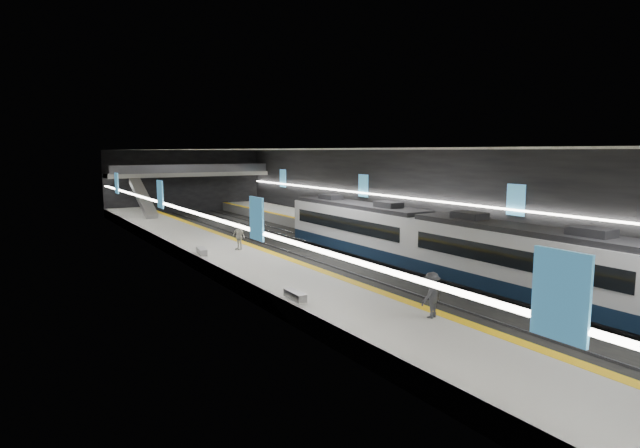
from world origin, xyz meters
TOP-DOWN VIEW (x-y plane):
  - ground at (0.00, 0.00)m, footprint 70.00×70.00m
  - ceiling at (0.00, 0.00)m, footprint 20.00×70.00m
  - wall_left at (-10.00, 0.00)m, footprint 0.04×70.00m
  - wall_right at (10.00, 0.00)m, footprint 0.04×70.00m
  - wall_back at (0.00, 35.00)m, footprint 20.00×0.04m
  - platform_left at (-7.50, 0.00)m, footprint 5.00×70.00m
  - tile_surface_left at (-7.50, 0.00)m, footprint 5.00×70.00m
  - tactile_strip_left at (-5.30, 0.00)m, footprint 0.60×70.00m
  - platform_right at (7.50, 0.00)m, footprint 5.00×70.00m
  - tile_surface_right at (7.50, 0.00)m, footprint 5.00×70.00m
  - tactile_strip_right at (5.30, 0.00)m, footprint 0.60×70.00m
  - rails at (-0.00, 0.00)m, footprint 6.52×70.00m
  - train at (2.50, -6.90)m, footprint 2.69×30.04m
  - ad_posters at (-0.00, 1.00)m, footprint 19.94×53.50m
  - cove_light_left at (-9.80, 0.00)m, footprint 0.25×68.60m
  - cove_light_right at (9.80, 0.00)m, footprint 0.25×68.60m
  - mezzanine_bridge at (0.00, 32.93)m, footprint 20.00×3.00m
  - escalator at (-7.50, 26.00)m, footprint 1.20×7.50m
  - bench_left_near at (-9.50, -11.21)m, footprint 0.48×1.60m
  - bench_left_far at (-9.50, 1.73)m, footprint 0.76×1.76m
  - bench_right_near at (9.50, -5.06)m, footprint 1.01×2.09m
  - bench_right_far at (9.50, -0.03)m, footprint 0.60×1.89m
  - passenger_right_a at (5.79, -6.21)m, footprint 0.68×0.80m
  - passenger_right_b at (7.66, -11.43)m, footprint 0.90×0.95m
  - passenger_left_a at (-6.73, 1.93)m, footprint 0.83×1.21m
  - passenger_left_b at (-6.01, -16.59)m, footprint 1.37×0.99m

SIDE VIEW (x-z plane):
  - ground at x=0.00m, z-range 0.00..0.00m
  - rails at x=0.00m, z-range 0.00..0.12m
  - platform_left at x=-7.50m, z-range 0.00..1.00m
  - platform_right at x=7.50m, z-range 0.00..1.00m
  - tile_surface_left at x=-7.50m, z-range 1.00..1.02m
  - tile_surface_right at x=7.50m, z-range 1.00..1.02m
  - tactile_strip_left at x=-5.30m, z-range 1.01..1.03m
  - tactile_strip_right at x=5.30m, z-range 1.01..1.03m
  - bench_left_near at x=-9.50m, z-range 1.00..1.39m
  - bench_left_far at x=-9.50m, z-range 1.00..1.42m
  - bench_right_far at x=9.50m, z-range 1.00..1.46m
  - bench_right_near at x=9.50m, z-range 1.00..1.49m
  - passenger_right_b at x=7.66m, z-range 1.00..2.55m
  - passenger_right_a at x=5.79m, z-range 1.00..2.85m
  - passenger_left_a at x=-6.73m, z-range 1.00..2.90m
  - passenger_left_b at x=-6.01m, z-range 1.00..2.92m
  - train at x=2.50m, z-range 0.40..4.00m
  - escalator at x=-7.50m, z-range 0.94..4.86m
  - cove_light_left at x=-9.80m, z-range 3.74..3.86m
  - cove_light_right at x=9.80m, z-range 3.74..3.86m
  - wall_left at x=-10.00m, z-range 0.00..8.00m
  - wall_right at x=10.00m, z-range 0.00..8.00m
  - wall_back at x=0.00m, z-range 0.00..8.00m
  - ad_posters at x=0.00m, z-range 3.40..5.60m
  - mezzanine_bridge at x=0.00m, z-range 4.29..5.79m
  - ceiling at x=0.00m, z-range 7.98..8.02m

